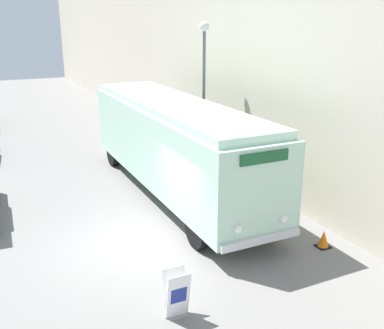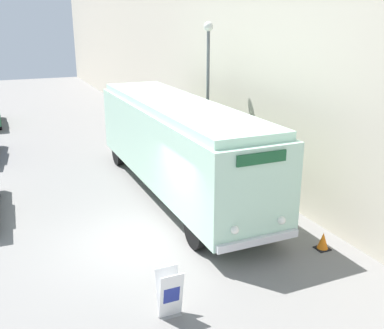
{
  "view_description": "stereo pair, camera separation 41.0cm",
  "coord_description": "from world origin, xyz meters",
  "px_view_note": "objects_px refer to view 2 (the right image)",
  "views": [
    {
      "loc": [
        -3.38,
        -10.76,
        5.96
      ],
      "look_at": [
        2.03,
        0.48,
        1.94
      ],
      "focal_mm": 42.0,
      "sensor_mm": 36.0,
      "label": 1
    },
    {
      "loc": [
        -3.0,
        -10.93,
        5.96
      ],
      "look_at": [
        2.03,
        0.48,
        1.94
      ],
      "focal_mm": 42.0,
      "sensor_mm": 36.0,
      "label": 2
    }
  ],
  "objects_px": {
    "vintage_bus": "(176,142)",
    "streetlamp": "(208,78)",
    "sign_board": "(170,294)",
    "traffic_cone": "(323,241)"
  },
  "relations": [
    {
      "from": "vintage_bus",
      "to": "traffic_cone",
      "type": "bearing_deg",
      "value": -69.77
    },
    {
      "from": "vintage_bus",
      "to": "traffic_cone",
      "type": "relative_size",
      "value": 22.76
    },
    {
      "from": "streetlamp",
      "to": "traffic_cone",
      "type": "distance_m",
      "value": 7.77
    },
    {
      "from": "traffic_cone",
      "to": "streetlamp",
      "type": "bearing_deg",
      "value": 91.71
    },
    {
      "from": "streetlamp",
      "to": "traffic_cone",
      "type": "relative_size",
      "value": 12.16
    },
    {
      "from": "vintage_bus",
      "to": "sign_board",
      "type": "xyz_separation_m",
      "value": [
        -2.8,
        -6.57,
        -1.38
      ]
    },
    {
      "from": "vintage_bus",
      "to": "sign_board",
      "type": "relative_size",
      "value": 10.38
    },
    {
      "from": "sign_board",
      "to": "traffic_cone",
      "type": "xyz_separation_m",
      "value": [
        4.85,
        1.02,
        -0.28
      ]
    },
    {
      "from": "vintage_bus",
      "to": "streetlamp",
      "type": "height_order",
      "value": "streetlamp"
    },
    {
      "from": "sign_board",
      "to": "streetlamp",
      "type": "xyz_separation_m",
      "value": [
        4.64,
        7.88,
        3.36
      ]
    }
  ]
}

